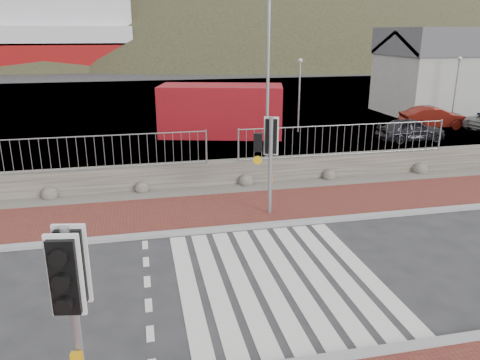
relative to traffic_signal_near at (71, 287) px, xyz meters
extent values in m
plane|color=#28282B|center=(3.99, 3.41, -2.25)|extent=(220.00, 220.00, 0.00)
cube|color=brown|center=(3.99, 7.91, -2.21)|extent=(40.00, 3.00, 0.08)
cube|color=gray|center=(3.99, 0.41, -2.20)|extent=(40.00, 0.25, 0.12)
cube|color=gray|center=(3.99, 6.41, -2.20)|extent=(40.00, 0.25, 0.12)
cube|color=silver|center=(1.89, 3.41, -2.25)|extent=(0.42, 5.60, 0.01)
cube|color=silver|center=(2.49, 3.41, -2.25)|extent=(0.42, 5.60, 0.01)
cube|color=silver|center=(3.09, 3.41, -2.25)|extent=(0.42, 5.60, 0.01)
cube|color=silver|center=(3.69, 3.41, -2.25)|extent=(0.42, 5.60, 0.01)
cube|color=silver|center=(4.29, 3.41, -2.25)|extent=(0.42, 5.60, 0.01)
cube|color=silver|center=(4.89, 3.41, -2.25)|extent=(0.42, 5.60, 0.01)
cube|color=silver|center=(5.49, 3.41, -2.25)|extent=(0.42, 5.60, 0.01)
cube|color=silver|center=(6.09, 3.41, -2.25)|extent=(0.42, 5.60, 0.01)
cube|color=#59544C|center=(3.99, 9.91, -2.22)|extent=(40.00, 1.50, 0.06)
cube|color=#49453C|center=(3.99, 10.71, -1.80)|extent=(40.00, 0.60, 0.90)
cylinder|color=gray|center=(-0.81, 10.56, -0.15)|extent=(8.40, 0.04, 0.04)
cylinder|color=gray|center=(3.39, 10.56, -0.75)|extent=(0.07, 0.07, 1.20)
cylinder|color=gray|center=(8.79, 10.56, -0.15)|extent=(8.40, 0.04, 0.04)
cylinder|color=gray|center=(4.59, 10.56, -0.75)|extent=(0.07, 0.07, 1.20)
cylinder|color=gray|center=(12.99, 10.56, -0.75)|extent=(0.07, 0.07, 1.20)
cube|color=#4C4C4F|center=(3.99, 31.31, -2.25)|extent=(120.00, 40.00, 0.50)
cube|color=#3F4C54|center=(3.99, 66.31, -2.25)|extent=(220.00, 50.00, 0.05)
cube|color=silver|center=(-14.01, 71.31, 6.75)|extent=(30.00, 12.00, 6.00)
cube|color=#9E9E99|center=(23.99, 23.31, -0.25)|extent=(12.00, 6.00, 4.00)
cube|color=#4C4C51|center=(23.99, 23.31, 2.65)|extent=(12.20, 6.20, 1.80)
ellipsoid|color=#282D1B|center=(-11.01, 91.31, -22.25)|extent=(106.40, 68.40, 76.00)
ellipsoid|color=#282D1B|center=(33.99, 91.31, -28.25)|extent=(140.00, 90.00, 100.00)
ellipsoid|color=#282D1B|center=(78.99, 91.31, -22.25)|extent=(112.00, 72.00, 80.00)
cylinder|color=gray|center=(0.00, 0.00, -0.69)|extent=(0.12, 0.12, 3.13)
cube|color=#CE950C|center=(0.00, 0.00, -1.08)|extent=(0.17, 0.11, 0.25)
cube|color=black|center=(0.00, 0.00, 0.26)|extent=(0.49, 0.34, 1.17)
sphere|color=#0CE53F|center=(0.00, 0.00, -0.07)|extent=(0.17, 0.17, 0.17)
cylinder|color=gray|center=(4.88, 7.29, -0.69)|extent=(0.12, 0.12, 3.13)
cube|color=#CE950C|center=(4.88, 7.29, -1.08)|extent=(0.18, 0.13, 0.25)
cube|color=black|center=(4.88, 7.29, 0.26)|extent=(0.51, 0.40, 1.17)
sphere|color=red|center=(4.88, 7.29, 0.60)|extent=(0.17, 0.17, 0.17)
cube|color=black|center=(4.51, 7.41, 0.10)|extent=(0.29, 0.25, 0.56)
cylinder|color=gray|center=(5.94, 11.51, 1.29)|extent=(0.12, 0.12, 7.08)
cube|color=maroon|center=(5.52, 19.37, -0.87)|extent=(7.12, 4.41, 2.76)
imported|color=black|center=(15.02, 15.84, -1.65)|extent=(3.57, 1.46, 1.21)
imported|color=#5B130D|center=(18.26, 18.62, -1.61)|extent=(4.05, 1.99, 1.28)
camera|label=1|loc=(1.03, -5.93, 3.29)|focal=35.00mm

